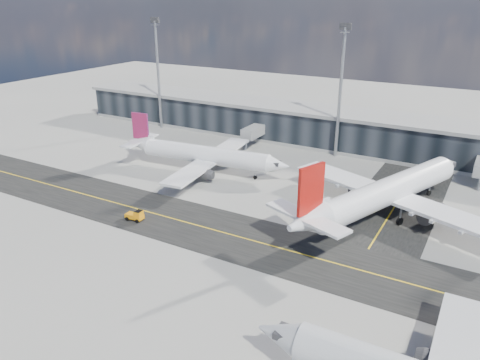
{
  "coord_description": "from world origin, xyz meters",
  "views": [
    {
      "loc": [
        31.05,
        -50.48,
        34.28
      ],
      "look_at": [
        -5.34,
        13.49,
        5.0
      ],
      "focal_mm": 35.0,
      "sensor_mm": 36.0,
      "label": 1
    }
  ],
  "objects_px": {
    "airliner_af": "(203,155)",
    "baggage_tug": "(136,215)",
    "airliner_redtail": "(386,192)",
    "service_van": "(402,190)"
  },
  "relations": [
    {
      "from": "airliner_af",
      "to": "service_van",
      "type": "distance_m",
      "value": 39.33
    },
    {
      "from": "airliner_af",
      "to": "airliner_redtail",
      "type": "xyz_separation_m",
      "value": [
        37.82,
        -3.22,
        0.77
      ]
    },
    {
      "from": "airliner_af",
      "to": "baggage_tug",
      "type": "height_order",
      "value": "airliner_af"
    },
    {
      "from": "baggage_tug",
      "to": "service_van",
      "type": "height_order",
      "value": "baggage_tug"
    },
    {
      "from": "airliner_redtail",
      "to": "baggage_tug",
      "type": "distance_m",
      "value": 40.79
    },
    {
      "from": "service_van",
      "to": "airliner_redtail",
      "type": "bearing_deg",
      "value": -101.33
    },
    {
      "from": "airliner_af",
      "to": "baggage_tug",
      "type": "bearing_deg",
      "value": 1.37
    },
    {
      "from": "baggage_tug",
      "to": "service_van",
      "type": "relative_size",
      "value": 0.53
    },
    {
      "from": "baggage_tug",
      "to": "service_van",
      "type": "bearing_deg",
      "value": 128.77
    },
    {
      "from": "baggage_tug",
      "to": "airliner_redtail",
      "type": "bearing_deg",
      "value": 117.57
    }
  ]
}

